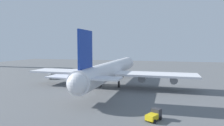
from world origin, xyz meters
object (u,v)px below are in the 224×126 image
Objects in this scene: catering_truck at (154,115)px; cargo_airplane at (112,70)px; safety_cone_nose at (134,74)px; baggage_tug at (84,70)px; pushback_tractor at (53,77)px.

cargo_airplane is at bearing 28.87° from catering_truck.
cargo_airplane reaches higher than safety_cone_nose.
catering_truck is 6.85× the size of safety_cone_nose.
cargo_airplane is at bearing -142.58° from baggage_tug.
catering_truck is at bearing -130.00° from pushback_tractor.
safety_cone_nose is at bearing -97.95° from baggage_tug.
safety_cone_nose is at bearing -6.60° from cargo_airplane.
safety_cone_nose is (30.40, -3.52, -5.75)m from cargo_airplane.
pushback_tractor is (7.71, 30.21, -4.98)m from cargo_airplane.
baggage_tug reaches higher than safety_cone_nose.
pushback_tractor reaches higher than safety_cone_nose.
cargo_airplane is 43.83m from baggage_tug.
safety_cone_nose is (63.23, 14.59, -0.75)m from catering_truck.
baggage_tug is (34.58, 26.46, -4.98)m from cargo_airplane.
safety_cone_nose is at bearing 12.99° from catering_truck.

